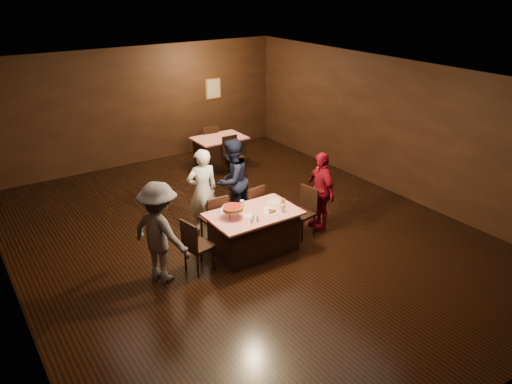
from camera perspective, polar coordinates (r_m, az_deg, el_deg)
room at (r=8.83m, az=-1.70°, el=7.31°), size 10.00×10.04×3.02m
main_table at (r=8.95m, az=-0.26°, el=-4.61°), size 1.60×1.00×0.77m
back_table at (r=13.03m, az=-4.17°, el=4.62°), size 1.30×0.90×0.77m
chair_far_left at (r=9.30m, az=-4.88°, el=-2.93°), size 0.42×0.42×0.95m
chair_far_right at (r=9.66m, az=-0.74°, el=-1.76°), size 0.48×0.48×0.95m
chair_end_left at (r=8.42m, az=-6.55°, el=-6.01°), size 0.49×0.49×0.95m
chair_end_right at (r=9.49m, az=5.29°, el=-2.36°), size 0.49×0.49×0.95m
chair_back_near at (r=12.43m, az=-2.57°, el=4.14°), size 0.43×0.43×0.95m
chair_back_far at (r=13.50m, az=-5.46°, el=5.66°), size 0.46×0.46×0.95m
diner_white_jacket at (r=9.57m, az=-6.13°, el=0.17°), size 0.65×0.47×1.66m
diner_navy_hoodie at (r=9.93m, az=-2.76°, el=1.33°), size 1.01×0.91×1.71m
diner_grey_knit at (r=8.10m, az=-10.95°, el=-4.57°), size 1.01×1.26×1.71m
diner_red_shirt at (r=9.73m, az=7.40°, el=0.19°), size 0.56×0.97×1.56m
pizza_stand at (r=8.54m, az=-2.69°, el=-1.83°), size 0.38×0.38×0.22m
plate_with_slice at (r=8.75m, az=1.75°, el=-2.28°), size 0.25×0.25×0.06m
plate_empty at (r=9.16m, az=2.08°, el=-1.17°), size 0.25×0.25×0.01m
glass_front_right at (r=8.79m, az=3.08°, el=-1.86°), size 0.08×0.08×0.14m
glass_amber at (r=9.02m, az=3.09°, el=-1.18°), size 0.08×0.08×0.14m
glass_back at (r=8.94m, az=-1.60°, el=-1.37°), size 0.08×0.08×0.14m
condiments at (r=8.45m, az=-0.22°, el=-3.10°), size 0.17×0.10×0.09m
napkin_center at (r=8.92m, az=1.34°, el=-1.91°), size 0.19×0.19×0.01m
napkin_left at (r=8.66m, az=-0.91°, el=-2.74°), size 0.21×0.21×0.01m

